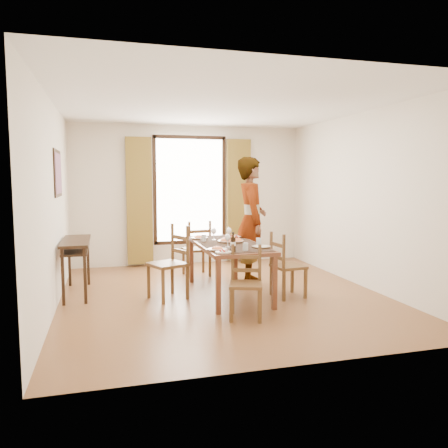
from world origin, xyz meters
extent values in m
plane|color=brown|center=(0.00, 0.00, 0.00)|extent=(5.00, 5.00, 0.00)
cube|color=beige|center=(0.00, 2.50, 1.35)|extent=(4.50, 0.10, 2.70)
cube|color=beige|center=(0.00, -2.50, 1.35)|extent=(4.50, 0.10, 2.70)
cube|color=beige|center=(-2.25, 0.00, 1.35)|extent=(0.10, 5.00, 2.70)
cube|color=beige|center=(2.25, 0.00, 1.35)|extent=(0.10, 5.00, 2.70)
cube|color=white|center=(0.00, 0.00, 2.72)|extent=(4.50, 5.00, 0.04)
cube|color=white|center=(0.00, 2.47, 1.45)|extent=(1.30, 0.04, 2.00)
cube|color=brown|center=(-0.98, 2.41, 1.25)|extent=(0.48, 0.10, 2.40)
cube|color=brown|center=(0.98, 2.41, 1.25)|extent=(0.48, 0.10, 2.40)
cube|color=black|center=(-2.24, 0.60, 1.75)|extent=(0.02, 0.86, 0.66)
cube|color=#BD5123|center=(-2.23, 0.60, 1.75)|extent=(0.01, 0.76, 0.56)
cube|color=black|center=(-2.03, 0.60, 0.78)|extent=(0.38, 1.20, 0.04)
cube|color=black|center=(-2.03, 0.60, 0.66)|extent=(0.34, 1.10, 0.03)
cube|color=black|center=(-2.17, 0.05, 0.38)|extent=(0.04, 0.04, 0.76)
cube|color=black|center=(-2.17, 1.15, 0.38)|extent=(0.04, 0.04, 0.76)
cube|color=black|center=(-1.89, 0.05, 0.38)|extent=(0.04, 0.04, 0.76)
cube|color=black|center=(-1.89, 1.15, 0.38)|extent=(0.04, 0.04, 0.76)
cube|color=brown|center=(0.09, 0.01, 0.72)|extent=(0.86, 1.86, 0.05)
cube|color=black|center=(0.09, 0.01, 0.75)|extent=(0.79, 1.71, 0.01)
cube|color=brown|center=(-0.28, -0.86, 0.35)|extent=(0.06, 0.06, 0.70)
cube|color=brown|center=(-0.28, 0.88, 0.35)|extent=(0.06, 0.06, 0.70)
cube|color=brown|center=(0.46, -0.86, 0.35)|extent=(0.06, 0.06, 0.70)
cube|color=brown|center=(0.46, 0.88, 0.35)|extent=(0.06, 0.06, 0.70)
cube|color=brown|center=(-0.79, 0.01, 0.49)|extent=(0.60, 0.60, 0.04)
cube|color=brown|center=(-1.04, 0.11, 0.24)|extent=(0.04, 0.04, 0.49)
cube|color=brown|center=(-0.69, 0.27, 0.24)|extent=(0.04, 0.04, 0.49)
cube|color=brown|center=(-0.89, -0.25, 0.24)|extent=(0.04, 0.04, 0.49)
cube|color=brown|center=(-0.53, -0.09, 0.24)|extent=(0.04, 0.04, 0.49)
cube|color=brown|center=(-0.68, 0.27, 0.76)|extent=(0.04, 0.04, 0.54)
cube|color=brown|center=(-0.52, -0.09, 0.76)|extent=(0.04, 0.04, 0.54)
cube|color=brown|center=(-0.60, 0.09, 0.65)|extent=(0.18, 0.37, 0.05)
cube|color=brown|center=(-0.60, 0.09, 0.85)|extent=(0.18, 0.37, 0.05)
cube|color=brown|center=(-0.10, 1.36, 0.46)|extent=(0.47, 0.47, 0.04)
cube|color=brown|center=(0.06, 1.56, 0.23)|extent=(0.04, 0.04, 0.46)
cube|color=brown|center=(0.10, 1.19, 0.23)|extent=(0.04, 0.04, 0.46)
cube|color=brown|center=(-0.30, 1.52, 0.23)|extent=(0.04, 0.04, 0.46)
cube|color=brown|center=(-0.27, 1.16, 0.23)|extent=(0.04, 0.04, 0.46)
cube|color=brown|center=(0.10, 1.18, 0.71)|extent=(0.04, 0.04, 0.51)
cube|color=brown|center=(-0.26, 1.15, 0.71)|extent=(0.04, 0.04, 0.51)
cube|color=brown|center=(-0.08, 1.16, 0.61)|extent=(0.37, 0.06, 0.05)
cube|color=brown|center=(-0.08, 1.16, 0.79)|extent=(0.37, 0.06, 0.05)
cube|color=brown|center=(0.00, -1.10, 0.41)|extent=(0.49, 0.49, 0.04)
cube|color=brown|center=(-0.21, -1.21, 0.21)|extent=(0.04, 0.04, 0.41)
cube|color=brown|center=(-0.11, -0.89, 0.21)|extent=(0.04, 0.04, 0.41)
cube|color=brown|center=(0.10, -1.32, 0.21)|extent=(0.04, 0.04, 0.41)
cube|color=brown|center=(0.21, -1.00, 0.21)|extent=(0.04, 0.04, 0.41)
cube|color=brown|center=(-0.10, -0.88, 0.65)|extent=(0.03, 0.03, 0.46)
cube|color=brown|center=(0.21, -0.99, 0.65)|extent=(0.03, 0.03, 0.46)
cube|color=brown|center=(0.05, -0.94, 0.55)|extent=(0.32, 0.13, 0.05)
cube|color=brown|center=(0.05, -0.94, 0.72)|extent=(0.32, 0.13, 0.05)
cube|color=brown|center=(0.88, -0.34, 0.44)|extent=(0.46, 0.46, 0.04)
cube|color=brown|center=(1.08, -0.49, 0.22)|extent=(0.04, 0.04, 0.44)
cube|color=brown|center=(0.73, -0.54, 0.22)|extent=(0.04, 0.04, 0.44)
cube|color=brown|center=(1.03, -0.14, 0.22)|extent=(0.04, 0.04, 0.44)
cube|color=brown|center=(0.68, -0.19, 0.22)|extent=(0.04, 0.04, 0.44)
cube|color=brown|center=(0.72, -0.54, 0.68)|extent=(0.04, 0.04, 0.49)
cube|color=brown|center=(0.67, -0.19, 0.68)|extent=(0.04, 0.04, 0.49)
cube|color=brown|center=(0.70, -0.36, 0.58)|extent=(0.07, 0.35, 0.05)
cube|color=brown|center=(0.70, -0.36, 0.76)|extent=(0.07, 0.35, 0.05)
imported|color=#999CA1|center=(0.63, 0.59, 1.01)|extent=(0.91, 0.75, 2.02)
cylinder|color=silver|center=(0.44, -0.30, 0.81)|extent=(0.07, 0.07, 0.10)
cylinder|color=silver|center=(-0.21, 0.28, 0.81)|extent=(0.07, 0.07, 0.10)
cylinder|color=silver|center=(0.13, -0.69, 0.81)|extent=(0.07, 0.07, 0.10)
camera|label=1|loc=(-1.59, -5.97, 1.68)|focal=35.00mm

